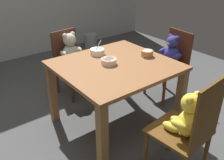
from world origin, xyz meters
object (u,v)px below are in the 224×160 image
object	(u,v)px
porridge_bowl_white_far_center	(97,52)
dining_table	(115,75)
porridge_bowl_cream_center	(109,61)
teddy_chair_near_front	(188,123)
teddy_chair_far_center	(71,54)
teddy_chair_near_right	(170,57)
porridge_bowl_terracotta_near_right	(147,53)
metal_pail	(91,41)

from	to	relation	value
porridge_bowl_white_far_center	dining_table	bearing A→B (deg)	-91.07
porridge_bowl_cream_center	teddy_chair_near_front	bearing A→B (deg)	-87.55
dining_table	teddy_chair_far_center	bearing A→B (deg)	90.38
teddy_chair_far_center	porridge_bowl_cream_center	distance (m)	0.87
dining_table	porridge_bowl_cream_center	size ratio (longest dim) A/B	7.19
dining_table	teddy_chair_near_front	xyz separation A→B (m)	(-0.01, -0.89, -0.05)
teddy_chair_near_front	teddy_chair_near_right	xyz separation A→B (m)	(0.93, 0.95, -0.00)
porridge_bowl_white_far_center	porridge_bowl_cream_center	world-z (taller)	porridge_bowl_white_far_center
teddy_chair_near_front	teddy_chair_near_right	distance (m)	1.33
dining_table	porridge_bowl_terracotta_near_right	size ratio (longest dim) A/B	8.58
dining_table	teddy_chair_far_center	xyz separation A→B (m)	(-0.01, 0.88, -0.05)
dining_table	porridge_bowl_terracotta_near_right	distance (m)	0.42
metal_pail	teddy_chair_near_front	bearing A→B (deg)	-110.30
dining_table	porridge_bowl_white_far_center	size ratio (longest dim) A/B	6.93
teddy_chair_near_front	porridge_bowl_terracotta_near_right	bearing A→B (deg)	-30.56
teddy_chair_far_center	teddy_chair_near_right	bearing A→B (deg)	43.19
teddy_chair_near_front	teddy_chair_far_center	xyz separation A→B (m)	(0.01, 1.77, 0.00)
metal_pail	teddy_chair_near_right	bearing A→B (deg)	-95.30
teddy_chair_near_front	teddy_chair_far_center	bearing A→B (deg)	-5.45
teddy_chair_near_front	metal_pail	world-z (taller)	teddy_chair_near_front
dining_table	metal_pail	size ratio (longest dim) A/B	3.89
teddy_chair_far_center	metal_pail	bearing A→B (deg)	133.28
teddy_chair_near_right	metal_pail	bearing A→B (deg)	-90.29
dining_table	metal_pail	bearing A→B (deg)	62.67
teddy_chair_near_front	dining_table	bearing A→B (deg)	-6.04
teddy_chair_far_center	porridge_bowl_terracotta_near_right	size ratio (longest dim) A/B	6.47
teddy_chair_far_center	metal_pail	world-z (taller)	teddy_chair_far_center
teddy_chair_near_right	porridge_bowl_terracotta_near_right	distance (m)	0.58
dining_table	teddy_chair_near_front	world-z (taller)	teddy_chair_near_front
teddy_chair_far_center	porridge_bowl_cream_center	size ratio (longest dim) A/B	5.42
porridge_bowl_terracotta_near_right	porridge_bowl_cream_center	bearing A→B (deg)	169.66
teddy_chair_near_right	porridge_bowl_white_far_center	world-z (taller)	porridge_bowl_white_far_center
metal_pail	dining_table	bearing A→B (deg)	-117.33
dining_table	metal_pail	world-z (taller)	dining_table
porridge_bowl_cream_center	metal_pail	size ratio (longest dim) A/B	0.54
teddy_chair_near_front	porridge_bowl_cream_center	bearing A→B (deg)	-2.77
teddy_chair_near_right	porridge_bowl_cream_center	world-z (taller)	teddy_chair_near_right
porridge_bowl_cream_center	metal_pail	xyz separation A→B (m)	(1.16, 2.12, -0.60)
porridge_bowl_white_far_center	porridge_bowl_cream_center	size ratio (longest dim) A/B	1.04
dining_table	porridge_bowl_cream_center	distance (m)	0.16
teddy_chair_near_front	teddy_chair_far_center	distance (m)	1.77
teddy_chair_far_center	teddy_chair_near_right	xyz separation A→B (m)	(0.92, -0.82, -0.01)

